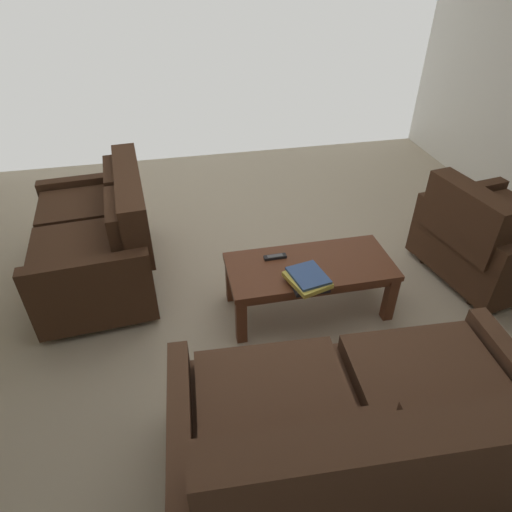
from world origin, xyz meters
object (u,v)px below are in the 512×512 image
(armchair_side, at_px, (488,238))
(tv_remote, at_px, (275,257))
(loveseat_near, at_px, (100,238))
(sofa_main, at_px, (361,436))
(coffee_table, at_px, (310,272))
(book_stack, at_px, (308,280))

(armchair_side, bearing_deg, tv_remote, -0.21)
(loveseat_near, bearing_deg, sofa_main, 123.94)
(coffee_table, bearing_deg, sofa_main, 83.26)
(loveseat_near, height_order, armchair_side, loveseat_near)
(coffee_table, bearing_deg, book_stack, 67.58)
(sofa_main, height_order, coffee_table, sofa_main)
(armchair_side, xyz_separation_m, tv_remote, (1.70, -0.01, 0.07))
(sofa_main, bearing_deg, tv_remote, -86.96)
(book_stack, bearing_deg, sofa_main, 86.54)
(tv_remote, bearing_deg, sofa_main, 93.04)
(loveseat_near, distance_m, book_stack, 1.63)
(tv_remote, bearing_deg, book_stack, 112.75)
(sofa_main, bearing_deg, armchair_side, -139.79)
(book_stack, bearing_deg, tv_remote, -67.25)
(coffee_table, bearing_deg, loveseat_near, -25.12)
(sofa_main, relative_size, loveseat_near, 1.28)
(sofa_main, distance_m, coffee_table, 1.27)
(sofa_main, bearing_deg, loveseat_near, -56.06)
(book_stack, distance_m, tv_remote, 0.36)
(loveseat_near, height_order, coffee_table, loveseat_near)
(loveseat_near, relative_size, coffee_table, 1.21)
(book_stack, bearing_deg, coffee_table, -112.42)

